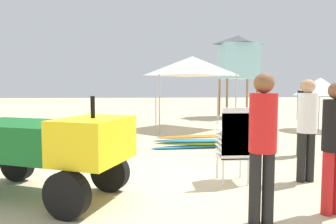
% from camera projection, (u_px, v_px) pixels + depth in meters
% --- Properties ---
extents(ground, '(80.00, 80.00, 0.00)m').
position_uv_depth(ground, '(158.00, 189.00, 5.09)').
color(ground, beige).
extents(utility_cart, '(2.81, 2.11, 1.50)m').
position_uv_depth(utility_cart, '(45.00, 145.00, 4.63)').
color(utility_cart, '#146023').
rests_on(utility_cart, ground).
extents(stacked_plastic_chairs, '(0.48, 0.48, 1.29)m').
position_uv_depth(stacked_plastic_chairs, '(234.00, 140.00, 5.30)').
color(stacked_plastic_chairs, white).
rests_on(stacked_plastic_chairs, ground).
extents(surfboard_pile, '(2.63, 0.76, 0.32)m').
position_uv_depth(surfboard_pile, '(200.00, 141.00, 8.50)').
color(surfboard_pile, '#268CCC').
rests_on(surfboard_pile, ground).
extents(lifeguard_near_left, '(0.32, 0.32, 1.69)m').
position_uv_depth(lifeguard_near_left, '(335.00, 139.00, 3.99)').
color(lifeguard_near_left, red).
rests_on(lifeguard_near_left, ground).
extents(lifeguard_near_center, '(0.32, 0.32, 1.75)m').
position_uv_depth(lifeguard_near_center, '(307.00, 123.00, 5.39)').
color(lifeguard_near_center, black).
rests_on(lifeguard_near_center, ground).
extents(lifeguard_near_right, '(0.32, 0.32, 1.76)m').
position_uv_depth(lifeguard_near_right, '(304.00, 112.00, 7.47)').
color(lifeguard_near_right, '#194C19').
rests_on(lifeguard_near_right, ground).
extents(lifeguard_far_right, '(0.32, 0.32, 1.79)m').
position_uv_depth(lifeguard_far_right, '(263.00, 138.00, 3.71)').
color(lifeguard_far_right, black).
rests_on(lifeguard_far_right, ground).
extents(popup_canopy, '(2.70, 2.70, 2.77)m').
position_uv_depth(popup_canopy, '(192.00, 66.00, 12.14)').
color(popup_canopy, '#B2B2B7').
rests_on(popup_canopy, ground).
extents(lifeguard_tower, '(1.98, 1.98, 4.27)m').
position_uv_depth(lifeguard_tower, '(238.00, 57.00, 16.72)').
color(lifeguard_tower, olive).
rests_on(lifeguard_tower, ground).
extents(beach_umbrella_left, '(1.86, 1.86, 1.95)m').
position_uv_depth(beach_umbrella_left, '(320.00, 86.00, 11.73)').
color(beach_umbrella_left, beige).
rests_on(beach_umbrella_left, ground).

